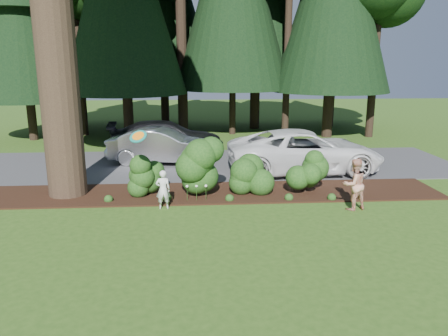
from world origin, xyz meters
name	(u,v)px	position (x,y,z in m)	size (l,w,h in m)	color
ground	(209,229)	(0.00, 0.00, 0.00)	(80.00, 80.00, 0.00)	#2A4F16
mulch_bed	(205,193)	(0.00, 3.25, 0.03)	(16.00, 2.50, 0.05)	black
driveway	(203,164)	(0.00, 7.50, 0.01)	(22.00, 6.00, 0.03)	#38383A
shrub_row	(228,171)	(0.77, 3.14, 0.81)	(6.53, 1.60, 1.61)	#163D13
lily_cluster	(196,187)	(-0.30, 2.40, 0.50)	(0.69, 0.09, 0.57)	#163D13
car_silver_wagon	(162,146)	(-1.76, 7.83, 0.79)	(1.62, 4.63, 1.53)	#A8A8AD
car_white_suv	(305,151)	(4.06, 5.83, 0.88)	(2.83, 6.15, 1.71)	white
car_dark_suv	(167,138)	(-1.67, 9.80, 0.82)	(2.21, 5.44, 1.58)	black
child	(163,190)	(-1.31, 1.80, 0.60)	(0.44, 0.29, 1.21)	silver
adult	(354,184)	(4.43, 1.33, 0.79)	(0.77, 0.60, 1.58)	#C6471A
frisbee	(138,136)	(-1.99, 1.84, 2.24)	(0.58, 0.46, 0.41)	#167D70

